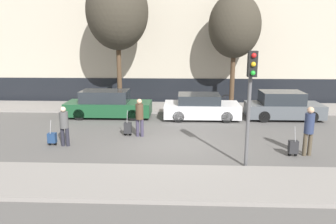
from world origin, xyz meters
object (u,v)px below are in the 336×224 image
at_px(parked_car_1, 201,107).
at_px(trolley_center, 128,128).
at_px(parked_car_0, 108,105).
at_px(trolley_left, 52,138).
at_px(traffic_light, 251,86).
at_px(trolley_right, 293,147).
at_px(parked_bicycle, 218,100).
at_px(bare_tree_near_crossing, 117,12).
at_px(pedestrian_center, 140,115).
at_px(parked_car_2, 283,106).
at_px(bare_tree_down_street, 235,26).
at_px(pedestrian_left, 64,124).
at_px(pedestrian_right, 309,128).

bearing_deg(parked_car_1, trolley_center, -135.70).
height_order(parked_car_0, trolley_left, parked_car_0).
distance_m(parked_car_0, traffic_light, 9.59).
height_order(parked_car_1, trolley_left, parked_car_1).
bearing_deg(trolley_left, trolley_right, -5.21).
xyz_separation_m(parked_bicycle, bare_tree_near_crossing, (-5.98, -0.67, 5.23)).
height_order(trolley_left, pedestrian_center, pedestrian_center).
relative_size(parked_car_2, trolley_center, 3.43).
bearing_deg(parked_car_0, trolley_center, -64.54).
bearing_deg(pedestrian_center, traffic_light, -33.29).
height_order(pedestrian_center, bare_tree_down_street, bare_tree_down_street).
bearing_deg(parked_car_2, pedestrian_left, -153.73).
height_order(parked_car_2, pedestrian_left, pedestrian_left).
distance_m(parked_car_1, trolley_center, 4.78).
relative_size(parked_car_2, traffic_light, 1.02).
relative_size(parked_car_2, pedestrian_right, 2.13).
bearing_deg(pedestrian_left, traffic_light, -12.15).
bearing_deg(parked_car_0, traffic_light, -48.32).
height_order(parked_bicycle, bare_tree_down_street, bare_tree_down_street).
xyz_separation_m(trolley_center, trolley_right, (6.48, -2.32, -0.01)).
distance_m(parked_car_0, bare_tree_near_crossing, 5.44).
xyz_separation_m(pedestrian_center, trolley_right, (5.93, -2.25, -0.60)).
height_order(parked_car_1, parked_bicycle, parked_car_1).
height_order(parked_car_1, parked_car_2, parked_car_2).
height_order(trolley_right, bare_tree_near_crossing, bare_tree_near_crossing).
xyz_separation_m(parked_car_0, pedestrian_left, (-0.62, -5.01, 0.23)).
distance_m(trolley_left, pedestrian_center, 3.71).
distance_m(pedestrian_center, parked_bicycle, 7.49).
relative_size(parked_car_1, bare_tree_down_street, 0.59).
bearing_deg(bare_tree_down_street, pedestrian_center, -128.28).
xyz_separation_m(parked_car_1, traffic_light, (1.15, -6.83, 2.12)).
bearing_deg(parked_car_2, pedestrian_right, -97.78).
xyz_separation_m(parked_car_1, bare_tree_down_street, (2.04, 2.82, 4.30)).
relative_size(parked_car_0, parked_car_2, 1.17).
distance_m(trolley_center, trolley_right, 6.88).
bearing_deg(bare_tree_down_street, pedestrian_left, -135.28).
bearing_deg(pedestrian_right, bare_tree_near_crossing, 126.47).
height_order(pedestrian_center, pedestrian_right, pedestrian_right).
relative_size(pedestrian_left, traffic_light, 0.42).
relative_size(trolley_left, pedestrian_center, 0.63).
distance_m(pedestrian_right, traffic_light, 3.25).
height_order(parked_car_0, trolley_right, parked_car_0).
bearing_deg(pedestrian_left, parked_bicycle, 52.24).
distance_m(parked_car_2, pedestrian_right, 5.75).
bearing_deg(trolley_left, parked_car_1, 37.56).
relative_size(trolley_right, bare_tree_down_street, 0.17).
distance_m(parked_car_2, pedestrian_left, 11.24).
xyz_separation_m(parked_car_2, pedestrian_right, (-0.78, -5.68, 0.37)).
xyz_separation_m(parked_car_0, trolley_center, (1.67, -3.50, -0.32)).
bearing_deg(bare_tree_near_crossing, parked_bicycle, 6.41).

